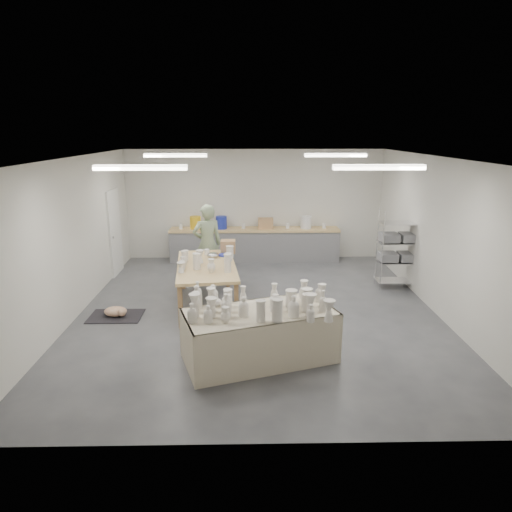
{
  "coord_description": "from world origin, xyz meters",
  "views": [
    {
      "loc": [
        -0.2,
        -8.47,
        3.48
      ],
      "look_at": [
        -0.03,
        0.32,
        1.05
      ],
      "focal_mm": 32.0,
      "sensor_mm": 36.0,
      "label": 1
    }
  ],
  "objects_px": {
    "work_table": "(208,264)",
    "red_stool": "(209,267)",
    "drying_table": "(259,332)",
    "potter": "(207,244)"
  },
  "relations": [
    {
      "from": "drying_table",
      "to": "work_table",
      "type": "relative_size",
      "value": 1.04
    },
    {
      "from": "red_stool",
      "to": "drying_table",
      "type": "bearing_deg",
      "value": -74.86
    },
    {
      "from": "potter",
      "to": "red_stool",
      "type": "relative_size",
      "value": 5.01
    },
    {
      "from": "drying_table",
      "to": "work_table",
      "type": "xyz_separation_m",
      "value": [
        -0.97,
        2.41,
        0.4
      ]
    },
    {
      "from": "work_table",
      "to": "red_stool",
      "type": "distance_m",
      "value": 1.74
    },
    {
      "from": "red_stool",
      "to": "work_table",
      "type": "bearing_deg",
      "value": -85.45
    },
    {
      "from": "work_table",
      "to": "red_stool",
      "type": "bearing_deg",
      "value": 88.16
    },
    {
      "from": "drying_table",
      "to": "work_table",
      "type": "bearing_deg",
      "value": 93.79
    },
    {
      "from": "work_table",
      "to": "potter",
      "type": "height_order",
      "value": "potter"
    },
    {
      "from": "work_table",
      "to": "red_stool",
      "type": "xyz_separation_m",
      "value": [
        -0.13,
        1.65,
        -0.56
      ]
    }
  ]
}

